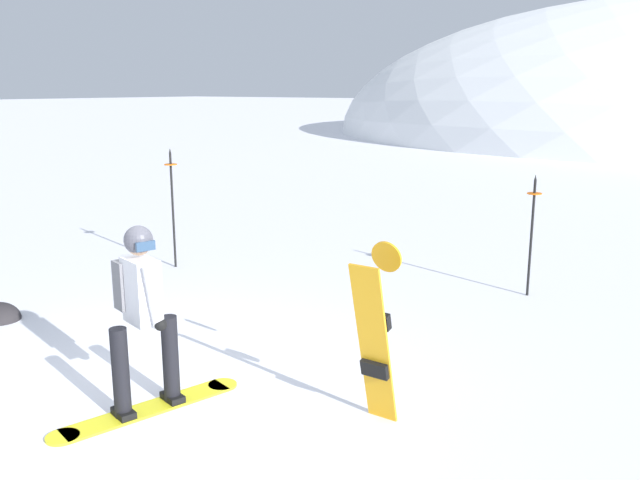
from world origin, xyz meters
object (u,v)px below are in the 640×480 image
(snowboarder_main, at_px, (142,313))
(spare_snowboard, at_px, (376,336))
(piste_marker_near, at_px, (172,200))
(piste_marker_far, at_px, (532,227))

(snowboarder_main, xyz_separation_m, spare_snowboard, (1.84, 0.94, -0.10))
(snowboarder_main, xyz_separation_m, piste_marker_near, (-3.47, 3.62, 0.19))
(snowboarder_main, xyz_separation_m, piste_marker_far, (1.75, 5.38, 0.06))
(piste_marker_near, bearing_deg, spare_snowboard, -26.77)
(piste_marker_near, distance_m, piste_marker_far, 5.51)
(snowboarder_main, relative_size, piste_marker_near, 0.92)
(spare_snowboard, distance_m, piste_marker_near, 5.96)
(spare_snowboard, xyz_separation_m, piste_marker_near, (-5.31, 2.68, 0.29))
(snowboarder_main, relative_size, piste_marker_far, 1.04)
(snowboarder_main, height_order, spare_snowboard, snowboarder_main)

